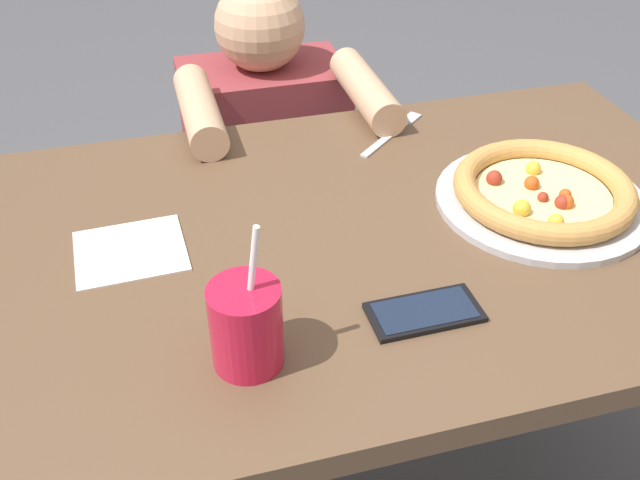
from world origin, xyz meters
The scene contains 7 objects.
dining_table centered at (0.00, 0.00, 0.64)m, with size 1.36×0.78×0.75m.
pizza_near centered at (0.35, -0.01, 0.77)m, with size 0.34×0.34×0.05m.
drink_cup_colored centered at (-0.17, -0.23, 0.81)m, with size 0.09×0.09×0.20m.
paper_napkin centered at (-0.30, 0.04, 0.75)m, with size 0.16×0.14×0.00m, color white.
fork centered at (0.21, 0.28, 0.75)m, with size 0.17×0.15×0.00m.
cell_phone centered at (0.07, -0.21, 0.75)m, with size 0.15×0.08×0.01m.
diner_seated centered at (0.02, 0.62, 0.44)m, with size 0.40×0.52×0.95m.
Camera 1 is at (-0.25, -0.85, 1.40)m, focal length 40.18 mm.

